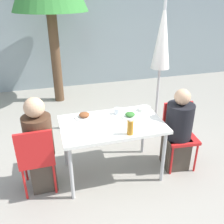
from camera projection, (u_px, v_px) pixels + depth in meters
ground_plane at (112, 172)px, 3.40m from camera, size 24.00×24.00×0.00m
building_facade at (70, 24)px, 5.92m from camera, size 10.00×0.20×3.00m
dining_table at (112, 128)px, 3.09m from camera, size 1.26×0.78×0.76m
chair_left at (36, 155)px, 2.86m from camera, size 0.41×0.41×0.89m
person_left at (40, 147)px, 2.92m from camera, size 0.33×0.33×1.20m
chair_right at (179, 130)px, 3.38m from camera, size 0.44×0.44×0.89m
person_right at (178, 132)px, 3.30m from camera, size 0.35×0.35×1.14m
closed_umbrella at (162, 43)px, 3.86m from camera, size 0.36×0.36×2.12m
plate_0 at (130, 115)px, 3.20m from camera, size 0.23×0.23×0.06m
plate_1 at (84, 116)px, 3.18m from camera, size 0.24×0.24×0.07m
bottle at (130, 127)px, 2.79m from camera, size 0.07×0.07×0.19m
drinking_cup at (117, 111)px, 3.28m from camera, size 0.08×0.08×0.08m
salad_bowl at (144, 109)px, 3.37m from camera, size 0.16×0.16×0.05m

